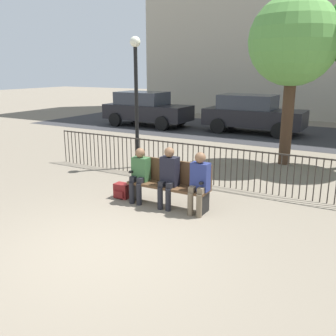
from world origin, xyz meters
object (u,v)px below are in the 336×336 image
seated_person_2 (199,180)px  parked_car_1 (146,108)px  backpack (122,191)px  seated_person_1 (169,175)px  tree_1 (294,42)px  parked_car_0 (252,113)px  seated_person_0 (140,172)px  park_bench (170,182)px  lamp_post (136,83)px

seated_person_2 → parked_car_1: (-7.06, 9.13, 0.17)m
backpack → seated_person_1: bearing=-0.5°
parked_car_1 → backpack: bearing=-60.1°
tree_1 → parked_car_0: 6.01m
seated_person_0 → seated_person_2: (1.34, 0.00, 0.03)m
tree_1 → parked_car_0: bearing=117.2°
park_bench → seated_person_2: 0.73m
parked_car_0 → seated_person_0: bearing=-86.3°
parked_car_0 → parked_car_1: 5.12m
park_bench → parked_car_0: parked_car_0 is taller
park_bench → parked_car_0: 9.58m
tree_1 → parked_car_1: size_ratio=1.11×
seated_person_1 → tree_1: (1.19, 4.77, 2.71)m
park_bench → parked_car_0: size_ratio=0.41×
park_bench → seated_person_1: bearing=-72.8°
parked_car_1 → parked_car_0: bearing=5.5°
park_bench → tree_1: bearing=75.2°
tree_1 → parked_car_0: (-2.49, 4.84, -2.55)m
seated_person_1 → lamp_post: (-2.32, 2.34, 1.65)m
seated_person_2 → seated_person_0: bearing=-179.8°
seated_person_1 → backpack: size_ratio=3.79×
backpack → parked_car_0: (-0.15, 9.60, 0.69)m
seated_person_2 → tree_1: (0.52, 4.78, 2.72)m
backpack → lamp_post: bearing=116.6°
seated_person_2 → parked_car_0: size_ratio=0.29×
seated_person_0 → tree_1: size_ratio=0.25×
park_bench → seated_person_1: size_ratio=1.39×
seated_person_2 → seated_person_1: bearing=179.9°
seated_person_1 → parked_car_0: 9.70m
seated_person_0 → seated_person_1: seated_person_1 is taller
tree_1 → parked_car_0: size_ratio=1.11×
lamp_post → tree_1: bearing=34.7°
backpack → lamp_post: size_ratio=0.09×
seated_person_0 → tree_1: (1.87, 4.78, 2.75)m
park_bench → seated_person_2: (0.70, -0.13, 0.18)m
tree_1 → lamp_post: 4.40m
seated_person_1 → lamp_post: lamp_post is taller
seated_person_0 → tree_1: bearing=68.7°
park_bench → lamp_post: size_ratio=0.48×
parked_car_0 → seated_person_2: bearing=-78.4°
seated_person_2 → parked_car_0: bearing=101.6°
park_bench → parked_car_1: (-6.36, 9.00, 0.35)m
backpack → tree_1: size_ratio=0.07×
seated_person_1 → backpack: (-1.15, 0.01, -0.53)m
seated_person_1 → seated_person_2: 0.66m
park_bench → backpack: size_ratio=5.25×
seated_person_1 → tree_1: bearing=76.1°
seated_person_2 → parked_car_0: (-1.97, 9.62, 0.17)m
tree_1 → park_bench: bearing=-104.8°
seated_person_0 → parked_car_1: (-5.72, 9.13, 0.21)m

